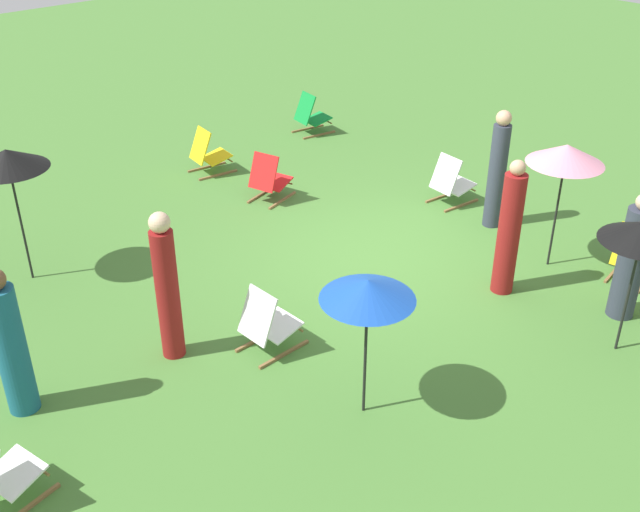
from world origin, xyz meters
The scene contains 15 objects.
ground_plane centered at (0.00, 0.00, 0.00)m, with size 40.00×40.00×0.00m, color #477A33.
deckchair_1 centered at (-2.70, -2.12, 0.37)m, with size 0.59×0.83×0.83m.
deckchair_2 centered at (4.53, -2.71, 0.37)m, with size 0.59×0.83×0.83m.
deckchair_5 centered at (0.52, -2.20, 0.37)m, with size 0.56×0.81×0.83m.
deckchair_6 centered at (-0.60, 2.58, 0.37)m, with size 0.49×0.77×0.83m.
deckchair_8 centered at (4.25, 0.00, 0.37)m, with size 0.58×0.82×0.83m.
deckchair_9 centered at (2.64, -0.08, 0.37)m, with size 0.66×0.86×0.83m.
umbrella_0 centered at (2.90, 3.94, 1.75)m, with size 1.02×1.02×1.89m.
umbrella_2 centered at (-1.72, -1.64, 1.67)m, with size 1.03×1.03×1.81m.
umbrella_3 centered at (-2.13, 2.52, 1.51)m, with size 0.96×0.96×1.63m.
person_0 centered at (0.36, 5.17, 0.81)m, with size 0.41×0.41×1.72m.
person_1 centered at (-0.42, -2.05, 0.91)m, with size 0.38×0.38×1.86m.
person_2 centered at (-1.68, -0.57, 0.89)m, with size 0.34×0.34×1.87m.
person_3 centered at (-3.05, -1.20, 0.79)m, with size 0.38×0.38×1.69m.
person_4 centered at (0.09, 3.46, 0.91)m, with size 0.27×0.27×1.86m.
Camera 1 is at (-6.42, 7.09, 5.44)m, focal length 42.63 mm.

